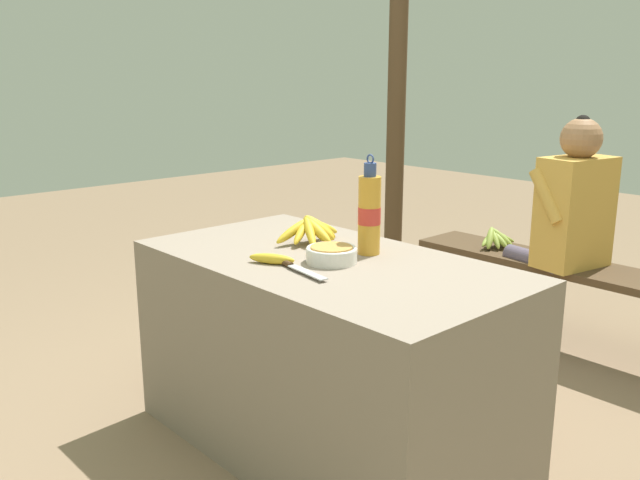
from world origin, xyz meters
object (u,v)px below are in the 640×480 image
(support_post_near, at_px, (397,102))
(water_bottle, at_px, (369,214))
(loose_banana_front, at_px, (272,259))
(serving_bowl, at_px, (331,253))
(banana_bunch_ripe, at_px, (312,229))
(seated_vendor, at_px, (566,218))
(banana_bunch_green, at_px, (497,238))
(knife, at_px, (297,268))
(wooden_bench, at_px, (566,277))

(support_post_near, bearing_deg, water_bottle, -51.45)
(loose_banana_front, height_order, support_post_near, support_post_near)
(serving_bowl, xyz_separation_m, water_bottle, (0.01, 0.17, 0.11))
(banana_bunch_ripe, relative_size, seated_vendor, 0.26)
(banana_bunch_green, bearing_deg, loose_banana_front, -83.27)
(banana_bunch_ripe, xyz_separation_m, support_post_near, (-0.93, 1.51, 0.38))
(banana_bunch_ripe, height_order, banana_bunch_green, banana_bunch_ripe)
(loose_banana_front, relative_size, knife, 0.64)
(serving_bowl, height_order, banana_bunch_green, serving_bowl)
(banana_bunch_ripe, bearing_deg, support_post_near, 121.49)
(banana_bunch_green, relative_size, support_post_near, 0.11)
(loose_banana_front, distance_m, banana_bunch_green, 1.65)
(serving_bowl, relative_size, support_post_near, 0.07)
(banana_bunch_green, bearing_deg, knife, -79.28)
(banana_bunch_ripe, xyz_separation_m, seated_vendor, (0.30, 1.32, -0.10))
(banana_bunch_ripe, relative_size, water_bottle, 0.84)
(water_bottle, relative_size, seated_vendor, 0.31)
(banana_bunch_ripe, bearing_deg, seated_vendor, 77.21)
(water_bottle, distance_m, knife, 0.35)
(serving_bowl, distance_m, knife, 0.15)
(wooden_bench, distance_m, support_post_near, 1.48)
(banana_bunch_ripe, distance_m, loose_banana_front, 0.31)
(wooden_bench, relative_size, banana_bunch_green, 6.03)
(wooden_bench, bearing_deg, seated_vendor, -124.43)
(banana_bunch_ripe, bearing_deg, serving_bowl, -27.87)
(wooden_bench, xyz_separation_m, banana_bunch_green, (-0.39, 0.00, 0.12))
(serving_bowl, height_order, wooden_bench, serving_bowl)
(loose_banana_front, relative_size, seated_vendor, 0.14)
(water_bottle, height_order, wooden_bench, water_bottle)
(banana_bunch_ripe, bearing_deg, wooden_bench, 76.77)
(water_bottle, height_order, loose_banana_front, water_bottle)
(knife, bearing_deg, water_bottle, 96.16)
(water_bottle, distance_m, support_post_near, 1.90)
(banana_bunch_green, bearing_deg, seated_vendor, -3.85)
(water_bottle, distance_m, wooden_bench, 1.39)
(water_bottle, distance_m, seated_vendor, 1.29)
(loose_banana_front, bearing_deg, support_post_near, 120.14)
(seated_vendor, bearing_deg, serving_bowl, 97.77)
(banana_bunch_ripe, distance_m, serving_bowl, 0.27)
(loose_banana_front, bearing_deg, knife, 4.27)
(wooden_bench, relative_size, seated_vendor, 1.37)
(banana_bunch_ripe, distance_m, banana_bunch_green, 1.37)
(banana_bunch_ripe, relative_size, support_post_near, 0.13)
(serving_bowl, distance_m, support_post_near, 2.05)
(banana_bunch_ripe, xyz_separation_m, serving_bowl, (0.23, -0.12, -0.02))
(banana_bunch_ripe, distance_m, seated_vendor, 1.36)
(water_bottle, relative_size, wooden_bench, 0.22)
(knife, distance_m, wooden_bench, 1.66)
(water_bottle, xyz_separation_m, seated_vendor, (0.06, 1.27, -0.19))
(knife, bearing_deg, seated_vendor, 95.62)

